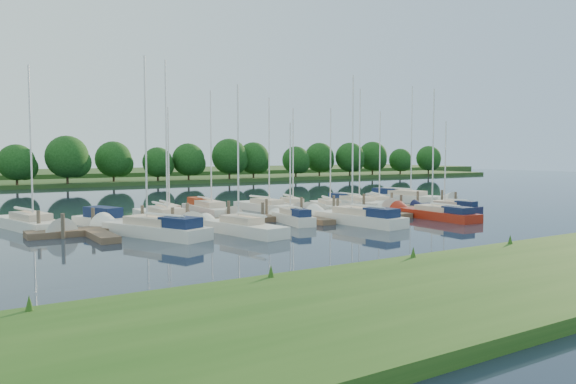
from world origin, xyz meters
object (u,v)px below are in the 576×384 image
dock (298,217)px  sailboat_n_0 (32,226)px  motorboat (105,221)px  sailboat_s_2 (292,219)px  sailboat_n_5 (268,208)px

dock → sailboat_n_0: bearing=166.2°
dock → sailboat_n_0: (-19.05, 4.69, 0.08)m
motorboat → sailboat_s_2: (12.45, -6.00, -0.02)m
dock → sailboat_n_0: 19.62m
dock → sailboat_s_2: sailboat_s_2 is taller
sailboat_n_0 → dock: bearing=152.4°
sailboat_n_5 → dock: bearing=71.9°
sailboat_n_0 → motorboat: (4.85, -0.61, 0.08)m
sailboat_n_5 → motorboat: bearing=2.5°
sailboat_n_5 → sailboat_s_2: (-3.00, -8.78, 0.06)m
sailboat_n_0 → sailboat_n_5: bearing=172.4°
motorboat → sailboat_s_2: 13.82m
sailboat_n_5 → sailboat_s_2: 9.28m
dock → sailboat_n_0: sailboat_n_0 is taller
sailboat_s_2 → sailboat_n_5: bearing=80.4°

